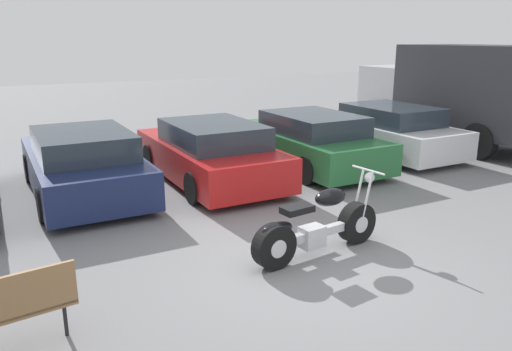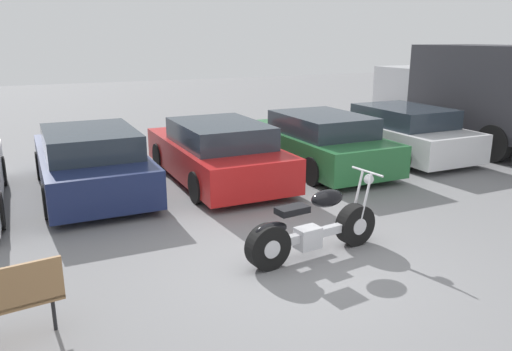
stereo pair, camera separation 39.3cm
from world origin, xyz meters
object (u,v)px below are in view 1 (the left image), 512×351
Objects in this scene: motorcycle at (316,228)px; parked_car_navy at (83,164)px; parked_car_white at (385,131)px; parked_car_green at (308,141)px; delivery_truck at (468,91)px; parked_car_red at (210,153)px.

parked_car_navy is (-2.34, 4.48, 0.20)m from motorcycle.
parked_car_green is at bearing -176.32° from parked_car_white.
motorcycle is 5.06m from parked_car_navy.
parked_car_green is 1.00× the size of parked_car_white.
parked_car_navy is 5.06m from parked_car_green.
motorcycle is 6.86m from parked_car_white.
motorcycle is 0.49× the size of parked_car_green.
parked_car_white is 2.82m from delivery_truck.
parked_car_green is (2.53, 0.06, 0.00)m from parked_car_red.
delivery_truck reaches higher than parked_car_red.
parked_car_red is 1.00× the size of parked_car_white.
parked_car_red and parked_car_white have the same top height.
parked_car_red is 7.76m from delivery_truck.
motorcycle is 0.34× the size of delivery_truck.
parked_car_white is (7.58, -0.07, 0.00)m from parked_car_navy.
parked_car_green is 0.69× the size of delivery_truck.
parked_car_green is (5.06, -0.23, 0.00)m from parked_car_navy.
parked_car_navy reaches higher than motorcycle.
delivery_truck is at bearing -5.96° from parked_car_white.
parked_car_green is 5.26m from delivery_truck.
parked_car_navy and parked_car_white have the same top height.
motorcycle is 0.49× the size of parked_car_navy.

